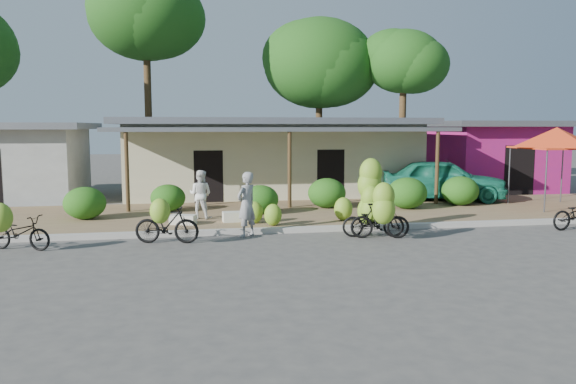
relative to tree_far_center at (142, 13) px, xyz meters
name	(u,v)px	position (x,y,z in m)	size (l,w,h in m)	color
ground	(332,246)	(5.69, -16.11, -8.64)	(100.00, 100.00, 0.00)	#464341
sidewalk	(295,214)	(5.69, -11.11, -8.58)	(60.00, 6.00, 0.12)	olive
curb	(315,229)	(5.69, -14.11, -8.56)	(60.00, 0.25, 0.15)	#A8A399
shop_main	(270,156)	(5.69, -5.18, -6.92)	(13.00, 8.50, 3.35)	#BFB790
shop_pink	(489,155)	(16.19, -5.12, -6.97)	(6.00, 6.00, 3.25)	#AF1A60
shop_grey	(3,161)	(-5.31, -5.12, -7.02)	(7.00, 6.00, 3.15)	#A6A7A2
tree_far_center	(142,13)	(0.00, 0.00, 0.00)	(5.74, 5.67, 10.81)	#47351C
tree_center_right	(315,62)	(9.00, 0.50, -2.15)	(6.08, 6.03, 8.79)	#47351C
tree_near_right	(400,60)	(13.00, -1.50, -2.22)	(4.26, 4.07, 8.02)	#47351C
hedge_0	(85,203)	(-1.07, -11.43, -8.01)	(1.31, 1.18, 1.02)	#1A5112
hedge_1	(168,198)	(1.43, -10.19, -8.06)	(1.19, 1.07, 0.92)	#1A5112
hedge_2	(260,199)	(4.47, -11.28, -8.04)	(1.23, 1.11, 0.96)	#1A5112
hedge_3	(327,193)	(6.98, -10.34, -7.99)	(1.36, 1.22, 1.06)	#1A5112
hedge_4	(407,193)	(9.72, -11.04, -7.96)	(1.42, 1.28, 1.11)	#1A5112
hedge_5	(460,191)	(11.97, -10.56, -7.98)	(1.37, 1.24, 1.07)	#1A5112
red_canopy	(557,138)	(15.09, -11.53, -6.03)	(3.50, 3.50, 2.86)	#59595E
bike_far_left	(16,230)	(-1.99, -15.29, -8.12)	(1.73, 1.40, 1.25)	black
bike_left	(166,222)	(1.55, -15.12, -8.07)	(1.71, 1.24, 1.26)	black
bike_center	(372,204)	(7.13, -14.86, -7.77)	(1.76, 1.26, 2.13)	black
bike_right	(381,214)	(7.15, -15.60, -7.94)	(1.65, 1.27, 1.58)	black
loose_banana_a	(254,212)	(4.06, -13.09, -8.19)	(0.53, 0.45, 0.66)	#7AA529
loose_banana_b	(273,215)	(4.55, -13.61, -8.19)	(0.52, 0.44, 0.65)	#7AA529
loose_banana_c	(343,209)	(6.83, -13.06, -8.16)	(0.58, 0.49, 0.72)	#7AA529
sack_near	(237,217)	(3.57, -12.68, -8.37)	(0.85, 0.40, 0.30)	silver
sack_far	(183,220)	(1.95, -12.89, -8.38)	(0.75, 0.38, 0.28)	silver
vendor	(247,204)	(3.69, -14.48, -7.75)	(0.65, 0.43, 1.78)	gray
bystander	(200,194)	(2.50, -11.91, -7.75)	(0.74, 0.58, 1.53)	silver
teal_van	(443,180)	(11.98, -9.11, -7.71)	(1.92, 4.77, 1.63)	#197257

